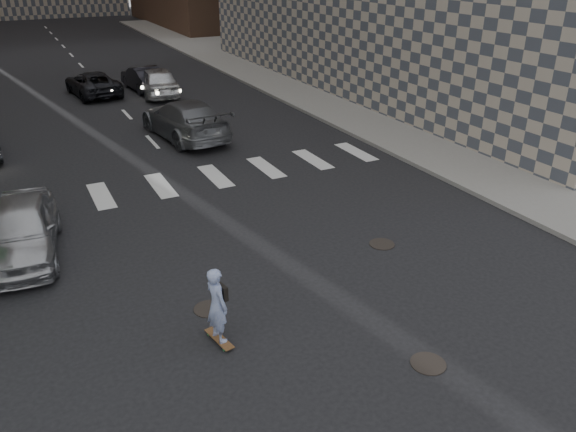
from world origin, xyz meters
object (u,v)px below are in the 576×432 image
object	(u,v)px
skateboarder	(217,305)
traffic_car_d	(157,81)
silver_sedan	(21,230)
traffic_car_b	(185,119)
traffic_car_c	(93,84)
traffic_car_e	(143,78)

from	to	relation	value
skateboarder	traffic_car_d	xyz separation A→B (m)	(4.69, 22.32, -0.11)
skateboarder	traffic_car_d	size ratio (longest dim) A/B	0.37
silver_sedan	traffic_car_d	distance (m)	18.37
silver_sedan	traffic_car_b	xyz separation A→B (m)	(6.98, 8.22, 0.06)
skateboarder	traffic_car_c	distance (m)	24.03
traffic_car_b	traffic_car_d	xyz separation A→B (m)	(1.01, 8.31, -0.01)
silver_sedan	traffic_car_b	world-z (taller)	traffic_car_b
traffic_car_c	traffic_car_d	world-z (taller)	traffic_car_d
skateboarder	traffic_car_e	world-z (taller)	skateboarder
skateboarder	silver_sedan	bearing A→B (deg)	109.35
traffic_car_c	traffic_car_e	bearing A→B (deg)	173.92
traffic_car_c	traffic_car_b	bearing A→B (deg)	96.01
traffic_car_b	traffic_car_d	size ratio (longest dim) A/B	1.19
traffic_car_c	traffic_car_e	world-z (taller)	traffic_car_e
skateboarder	traffic_car_d	distance (m)	22.81
skateboarder	traffic_car_b	world-z (taller)	skateboarder
silver_sedan	traffic_car_e	world-z (taller)	silver_sedan
traffic_car_d	traffic_car_b	bearing A→B (deg)	87.41
traffic_car_b	traffic_car_c	bearing A→B (deg)	-83.92
traffic_car_d	traffic_car_e	world-z (taller)	traffic_car_d
skateboarder	silver_sedan	world-z (taller)	skateboarder
traffic_car_b	traffic_car_d	world-z (taller)	traffic_car_b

